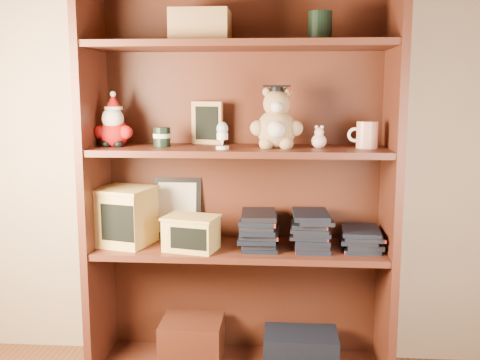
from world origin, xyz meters
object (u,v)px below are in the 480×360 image
object	(u,v)px
grad_teddy_bear	(277,123)
teacher_mug	(366,135)
bookcase	(240,188)
treats_box	(125,216)

from	to	relation	value
grad_teddy_bear	teacher_mug	world-z (taller)	grad_teddy_bear
grad_teddy_bear	bookcase	bearing A→B (deg)	158.08
bookcase	treats_box	xyz separation A→B (m)	(-0.47, -0.05, -0.11)
bookcase	teacher_mug	world-z (taller)	bookcase
grad_teddy_bear	teacher_mug	bearing A→B (deg)	1.24
bookcase	teacher_mug	bearing A→B (deg)	-5.91
grad_teddy_bear	teacher_mug	xyz separation A→B (m)	(0.34, 0.01, -0.04)
grad_teddy_bear	treats_box	size ratio (longest dim) A/B	0.95
grad_teddy_bear	treats_box	bearing A→B (deg)	179.39
treats_box	bookcase	bearing A→B (deg)	6.32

